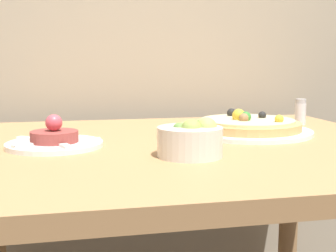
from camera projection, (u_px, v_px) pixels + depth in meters
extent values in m
cube|color=#AD7F51|center=(181.00, 151.00, 1.02)|extent=(1.03, 0.85, 0.03)
cylinder|color=#AD7F51|center=(288.00, 239.00, 1.53)|extent=(0.06, 0.06, 0.74)
cylinder|color=white|center=(247.00, 131.00, 1.15)|extent=(0.31, 0.31, 0.01)
cylinder|color=tan|center=(248.00, 126.00, 1.14)|extent=(0.26, 0.26, 0.02)
cylinder|color=beige|center=(248.00, 121.00, 1.14)|extent=(0.23, 0.23, 0.01)
sphere|color=gold|center=(279.00, 119.00, 1.09)|extent=(0.02, 0.02, 0.02)
sphere|color=#B22D23|center=(241.00, 115.00, 1.16)|extent=(0.02, 0.02, 0.02)
sphere|color=black|center=(240.00, 114.00, 1.19)|extent=(0.02, 0.02, 0.02)
sphere|color=#997047|center=(244.00, 118.00, 1.11)|extent=(0.02, 0.02, 0.02)
sphere|color=black|center=(231.00, 113.00, 1.21)|extent=(0.02, 0.02, 0.02)
sphere|color=gold|center=(239.00, 115.00, 1.14)|extent=(0.03, 0.03, 0.03)
sphere|color=#387F33|center=(246.00, 117.00, 1.12)|extent=(0.03, 0.03, 0.03)
sphere|color=black|center=(262.00, 115.00, 1.17)|extent=(0.02, 0.02, 0.02)
cylinder|color=white|center=(55.00, 144.00, 0.97)|extent=(0.20, 0.20, 0.01)
cylinder|color=#933D38|center=(54.00, 137.00, 0.97)|extent=(0.10, 0.10, 0.02)
sphere|color=#DB4C5B|center=(54.00, 123.00, 0.97)|extent=(0.03, 0.03, 0.03)
cube|color=white|center=(91.00, 139.00, 0.99)|extent=(0.04, 0.02, 0.01)
cube|color=white|center=(66.00, 135.00, 1.05)|extent=(0.03, 0.04, 0.01)
cube|color=white|center=(26.00, 138.00, 1.00)|extent=(0.04, 0.04, 0.01)
cube|color=white|center=(22.00, 146.00, 0.92)|extent=(0.04, 0.04, 0.01)
cube|color=white|center=(66.00, 146.00, 0.91)|extent=(0.03, 0.04, 0.01)
cylinder|color=silver|center=(190.00, 142.00, 0.87)|extent=(0.12, 0.12, 0.06)
sphere|color=#668E42|center=(201.00, 128.00, 0.89)|extent=(0.03, 0.03, 0.03)
sphere|color=#A3B25B|center=(206.00, 128.00, 0.88)|extent=(0.04, 0.04, 0.04)
sphere|color=#8EA34C|center=(190.00, 129.00, 0.87)|extent=(0.04, 0.04, 0.04)
sphere|color=#A3B25B|center=(190.00, 129.00, 0.87)|extent=(0.04, 0.04, 0.04)
sphere|color=#8EA34C|center=(192.00, 129.00, 0.87)|extent=(0.04, 0.04, 0.04)
sphere|color=#668E42|center=(179.00, 129.00, 0.88)|extent=(0.03, 0.03, 0.03)
cylinder|color=silver|center=(300.00, 114.00, 1.30)|extent=(0.03, 0.03, 0.06)
cylinder|color=#B2B2B7|center=(301.00, 101.00, 1.29)|extent=(0.03, 0.03, 0.01)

